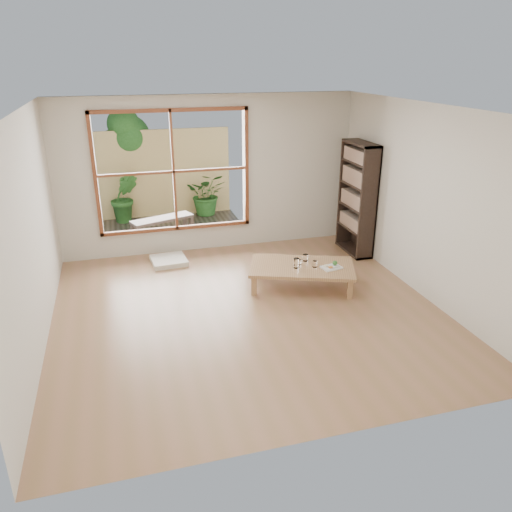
{
  "coord_description": "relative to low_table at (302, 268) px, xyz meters",
  "views": [
    {
      "loc": [
        -1.5,
        -5.71,
        3.16
      ],
      "look_at": [
        0.27,
        0.53,
        0.55
      ],
      "focal_mm": 35.0,
      "sensor_mm": 36.0,
      "label": 1
    }
  ],
  "objects": [
    {
      "name": "ground",
      "position": [
        -0.96,
        -0.52,
        -0.29
      ],
      "size": [
        5.0,
        5.0,
        0.0
      ],
      "primitive_type": "plane",
      "color": "#A07150",
      "rests_on": "ground"
    },
    {
      "name": "bamboo_fence",
      "position": [
        -1.56,
        4.04,
        0.61
      ],
      "size": [
        2.8,
        0.06,
        1.8
      ],
      "primitive_type": "cube",
      "color": "tan",
      "rests_on": "ground"
    },
    {
      "name": "floor_cushion",
      "position": [
        -1.78,
        1.43,
        -0.25
      ],
      "size": [
        0.59,
        0.59,
        0.08
      ],
      "primitive_type": "cube",
      "rotation": [
        0.0,
        0.0,
        0.08
      ],
      "color": "white",
      "rests_on": "ground"
    },
    {
      "name": "glass_mid",
      "position": [
        0.16,
        -0.09,
        0.09
      ],
      "size": [
        0.07,
        0.07,
        0.09
      ],
      "primitive_type": "cylinder",
      "color": "silver",
      "rests_on": "low_table"
    },
    {
      "name": "glass_tall",
      "position": [
        -0.11,
        -0.05,
        0.11
      ],
      "size": [
        0.08,
        0.08,
        0.14
      ],
      "primitive_type": "cylinder",
      "color": "silver",
      "rests_on": "low_table"
    },
    {
      "name": "bookshelf",
      "position": [
        1.37,
        1.09,
        0.65
      ],
      "size": [
        0.3,
        0.84,
        1.87
      ],
      "primitive_type": "cube",
      "color": "#2F1F1A",
      "rests_on": "ground"
    },
    {
      "name": "glass_short",
      "position": [
        0.11,
        0.16,
        0.09
      ],
      "size": [
        0.08,
        0.08,
        0.1
      ],
      "primitive_type": "cylinder",
      "color": "silver",
      "rests_on": "low_table"
    },
    {
      "name": "shrub_left",
      "position": [
        -2.35,
        3.79,
        0.25
      ],
      "size": [
        0.57,
        0.47,
        1.02
      ],
      "primitive_type": "imported",
      "rotation": [
        0.0,
        0.0,
        0.03
      ],
      "color": "#25551F",
      "rests_on": "deck"
    },
    {
      "name": "food_tray",
      "position": [
        0.39,
        -0.18,
        0.06
      ],
      "size": [
        0.32,
        0.25,
        0.09
      ],
      "rotation": [
        0.0,
        0.0,
        0.19
      ],
      "color": "white",
      "rests_on": "low_table"
    },
    {
      "name": "low_table",
      "position": [
        0.0,
        0.0,
        0.0
      ],
      "size": [
        1.69,
        1.31,
        0.33
      ],
      "rotation": [
        0.0,
        0.0,
        -0.36
      ],
      "color": "tan",
      "rests_on": "ground"
    },
    {
      "name": "shrub_right",
      "position": [
        -0.68,
        3.84,
        0.19
      ],
      "size": [
        0.93,
        0.84,
        0.89
      ],
      "primitive_type": "imported",
      "rotation": [
        0.0,
        0.0,
        -0.2
      ],
      "color": "#25551F",
      "rests_on": "deck"
    },
    {
      "name": "deck",
      "position": [
        -1.56,
        3.04,
        -0.29
      ],
      "size": [
        2.8,
        2.0,
        0.05
      ],
      "primitive_type": "cube",
      "color": "#373128",
      "rests_on": "ground"
    },
    {
      "name": "garden_tree",
      "position": [
        -2.24,
        4.34,
        1.34
      ],
      "size": [
        1.04,
        0.85,
        2.22
      ],
      "color": "#4C3D2D",
      "rests_on": "ground"
    },
    {
      "name": "garden_bench",
      "position": [
        -1.73,
        2.68,
        0.04
      ],
      "size": [
        1.2,
        0.71,
        0.36
      ],
      "rotation": [
        0.0,
        0.0,
        0.35
      ],
      "color": "#2F1F1A",
      "rests_on": "deck"
    },
    {
      "name": "glass_small",
      "position": [
        -0.03,
        0.05,
        0.08
      ],
      "size": [
        0.06,
        0.06,
        0.08
      ],
      "primitive_type": "cylinder",
      "color": "silver",
      "rests_on": "low_table"
    }
  ]
}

